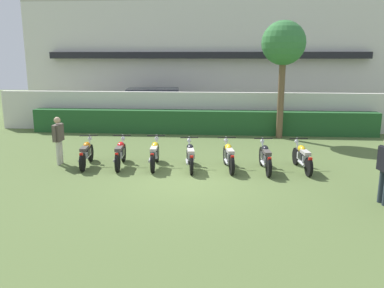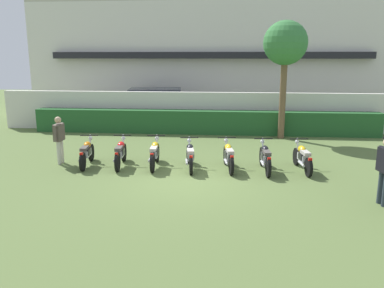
{
  "view_description": "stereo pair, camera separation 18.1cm",
  "coord_description": "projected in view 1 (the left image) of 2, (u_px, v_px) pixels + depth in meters",
  "views": [
    {
      "loc": [
        1.02,
        -10.98,
        3.57
      ],
      "look_at": [
        0.0,
        1.61,
        0.74
      ],
      "focal_mm": 36.9,
      "sensor_mm": 36.0,
      "label": 1
    },
    {
      "loc": [
        1.2,
        -10.97,
        3.57
      ],
      "look_at": [
        0.0,
        1.61,
        0.74
      ],
      "focal_mm": 36.9,
      "sensor_mm": 36.0,
      "label": 2
    }
  ],
  "objects": [
    {
      "name": "hedge_row",
      "position": [
        202.0,
        122.0,
        18.43
      ],
      "size": [
        15.99,
        0.7,
        1.09
      ],
      "primitive_type": "cube",
      "color": "#235628",
      "rests_on": "ground"
    },
    {
      "name": "motorcycle_in_row_0",
      "position": [
        86.0,
        153.0,
        12.97
      ],
      "size": [
        0.6,
        1.83,
        0.95
      ],
      "rotation": [
        0.0,
        0.0,
        1.7
      ],
      "color": "black",
      "rests_on": "ground"
    },
    {
      "name": "motorcycle_in_row_1",
      "position": [
        120.0,
        153.0,
        12.93
      ],
      "size": [
        0.6,
        1.89,
        0.97
      ],
      "rotation": [
        0.0,
        0.0,
        1.67
      ],
      "color": "black",
      "rests_on": "ground"
    },
    {
      "name": "motorcycle_in_row_3",
      "position": [
        190.0,
        155.0,
        12.66
      ],
      "size": [
        0.6,
        1.85,
        0.96
      ],
      "rotation": [
        0.0,
        0.0,
        1.72
      ],
      "color": "black",
      "rests_on": "ground"
    },
    {
      "name": "motorcycle_in_row_4",
      "position": [
        229.0,
        156.0,
        12.61
      ],
      "size": [
        0.6,
        1.84,
        0.97
      ],
      "rotation": [
        0.0,
        0.0,
        1.72
      ],
      "color": "black",
      "rests_on": "ground"
    },
    {
      "name": "tree_near_inspector",
      "position": [
        283.0,
        45.0,
        16.71
      ],
      "size": [
        1.87,
        1.87,
        5.05
      ],
      "color": "brown",
      "rests_on": "ground"
    },
    {
      "name": "motorcycle_in_row_6",
      "position": [
        302.0,
        157.0,
        12.5
      ],
      "size": [
        0.6,
        1.89,
        0.95
      ],
      "rotation": [
        0.0,
        0.0,
        1.69
      ],
      "color": "black",
      "rests_on": "ground"
    },
    {
      "name": "building",
      "position": [
        208.0,
        58.0,
        24.95
      ],
      "size": [
        21.04,
        6.5,
        6.85
      ],
      "color": "silver",
      "rests_on": "ground"
    },
    {
      "name": "compound_wall",
      "position": [
        203.0,
        112.0,
        19.03
      ],
      "size": [
        19.99,
        0.3,
        1.88
      ],
      "primitive_type": "cube",
      "color": "silver",
      "rests_on": "ground"
    },
    {
      "name": "inspector_person",
      "position": [
        58.0,
        137.0,
        13.12
      ],
      "size": [
        0.22,
        0.65,
        1.6
      ],
      "color": "beige",
      "rests_on": "ground"
    },
    {
      "name": "motorcycle_in_row_5",
      "position": [
        265.0,
        157.0,
        12.43
      ],
      "size": [
        0.6,
        1.92,
        0.97
      ],
      "rotation": [
        0.0,
        0.0,
        1.64
      ],
      "color": "black",
      "rests_on": "ground"
    },
    {
      "name": "ground",
      "position": [
        188.0,
        181.0,
        11.54
      ],
      "size": [
        60.0,
        60.0,
        0.0
      ],
      "primitive_type": "plane",
      "color": "#566B38"
    },
    {
      "name": "parked_car",
      "position": [
        156.0,
        106.0,
        21.01
      ],
      "size": [
        4.69,
        2.51,
        1.89
      ],
      "rotation": [
        0.0,
        0.0,
        0.12
      ],
      "color": "black",
      "rests_on": "ground"
    },
    {
      "name": "motorcycle_in_row_2",
      "position": [
        155.0,
        154.0,
        12.85
      ],
      "size": [
        0.6,
        1.93,
        0.98
      ],
      "rotation": [
        0.0,
        0.0,
        1.64
      ],
      "color": "black",
      "rests_on": "ground"
    }
  ]
}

